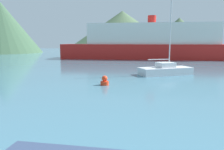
# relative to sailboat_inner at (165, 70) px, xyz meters

# --- Properties ---
(sailboat_inner) EXTENTS (6.10, 3.60, 9.06)m
(sailboat_inner) POSITION_rel_sailboat_inner_xyz_m (0.00, 0.00, 0.00)
(sailboat_inner) COLOR silver
(sailboat_inner) RESTS_ON ground_plane
(ferry_distant) EXTENTS (37.81, 13.33, 8.86)m
(ferry_distant) POSITION_rel_sailboat_inner_xyz_m (3.28, 22.23, 2.65)
(ferry_distant) COLOR red
(ferry_distant) RESTS_ON ground_plane
(buoy_marker) EXTENTS (0.69, 0.69, 0.79)m
(buoy_marker) POSITION_rel_sailboat_inner_xyz_m (-6.68, -5.54, -0.20)
(buoy_marker) COLOR red
(buoy_marker) RESTS_ON ground_plane
(hill_west) EXTENTS (25.45, 25.45, 16.61)m
(hill_west) POSITION_rel_sailboat_inner_xyz_m (-39.79, 50.12, 7.78)
(hill_west) COLOR #38563D
(hill_west) RESTS_ON ground_plane
(hill_central) EXTENTS (42.39, 42.39, 14.41)m
(hill_central) POSITION_rel_sailboat_inner_xyz_m (0.23, 56.50, 6.68)
(hill_central) COLOR #4C6647
(hill_central) RESTS_ON ground_plane
(hill_east) EXTENTS (28.02, 28.02, 12.16)m
(hill_east) POSITION_rel_sailboat_inner_xyz_m (20.99, 56.64, 5.55)
(hill_east) COLOR #4C6647
(hill_east) RESTS_ON ground_plane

